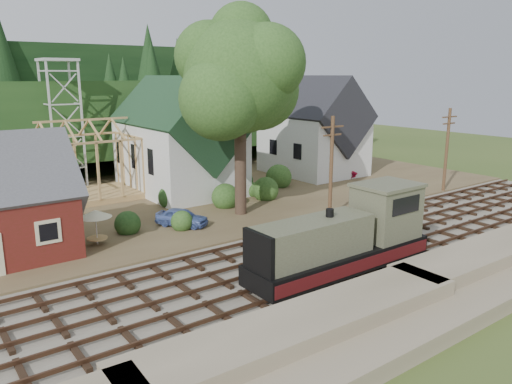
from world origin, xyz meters
TOP-DOWN VIEW (x-y plane):
  - ground at (0.00, 0.00)m, footprint 140.00×140.00m
  - embankment at (0.00, -8.50)m, footprint 64.00×5.00m
  - railroad_bed at (0.00, 0.00)m, footprint 64.00×11.00m
  - village_flat at (0.00, 18.00)m, footprint 64.00×26.00m
  - hillside at (0.00, 42.00)m, footprint 70.00×28.96m
  - ridge at (0.00, 58.00)m, footprint 80.00×20.00m
  - church at (2.00, 19.68)m, footprint 8.40×15.17m
  - farmhouse at (18.00, 19.00)m, footprint 8.40×10.80m
  - timber_frame at (-6.00, 22.00)m, footprint 8.20×6.20m
  - lattice_tower at (-6.00, 28.00)m, footprint 3.20×3.20m
  - big_tree at (2.17, 10.08)m, footprint 10.90×8.40m
  - telegraph_pole_near at (7.00, 5.20)m, footprint 2.20×0.28m
  - telegraph_pole_far at (22.00, 5.20)m, footprint 2.20×0.28m
  - locomotive at (0.14, -3.00)m, footprint 11.61×2.90m
  - car_blue at (-3.29, 9.83)m, footprint 3.48×3.97m
  - car_red at (18.21, 15.74)m, footprint 5.28×4.46m
  - patio_set at (-9.62, 9.48)m, footprint 2.06×2.06m

SIDE VIEW (x-z plane):
  - ground at x=0.00m, z-range 0.00..0.00m
  - embankment at x=0.00m, z-range -0.80..0.80m
  - hillside at x=0.00m, z-range -6.37..6.37m
  - ridge at x=0.00m, z-range -6.00..6.00m
  - railroad_bed at x=0.00m, z-range 0.00..0.16m
  - village_flat at x=0.00m, z-range 0.00..0.30m
  - car_blue at x=-3.29m, z-range 0.30..1.60m
  - car_red at x=18.21m, z-range 0.30..1.64m
  - locomotive at x=0.14m, z-range -0.26..4.40m
  - patio_set at x=-9.62m, z-range 1.10..3.39m
  - timber_frame at x=-6.00m, z-range -0.23..6.76m
  - telegraph_pole_near at x=7.00m, z-range 0.25..8.25m
  - telegraph_pole_far at x=22.00m, z-range 0.25..8.25m
  - farmhouse at x=18.00m, z-range -0.43..10.17m
  - church at x=2.00m, z-range -1.32..11.68m
  - lattice_tower at x=-6.00m, z-range 3.97..16.10m
  - big_tree at x=2.17m, z-range 2.87..17.57m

